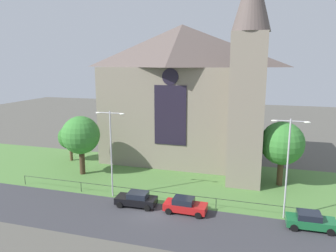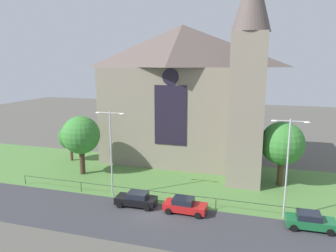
# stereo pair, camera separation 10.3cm
# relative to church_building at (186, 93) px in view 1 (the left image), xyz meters

# --- Properties ---
(ground) EXTENTS (160.00, 160.00, 0.00)m
(ground) POSITION_rel_church_building_xyz_m (0.95, -7.93, -10.27)
(ground) COLOR #56544C
(road_asphalt) EXTENTS (120.00, 8.00, 0.01)m
(road_asphalt) POSITION_rel_church_building_xyz_m (0.95, -19.93, -10.27)
(road_asphalt) COLOR #38383D
(road_asphalt) RESTS_ON ground
(grass_verge) EXTENTS (120.00, 20.00, 0.01)m
(grass_verge) POSITION_rel_church_building_xyz_m (0.95, -9.93, -10.27)
(grass_verge) COLOR #517F3D
(grass_verge) RESTS_ON ground
(church_building) EXTENTS (23.20, 16.20, 26.00)m
(church_building) POSITION_rel_church_building_xyz_m (0.00, 0.00, 0.00)
(church_building) COLOR gray
(church_building) RESTS_ON ground
(iron_railing) EXTENTS (31.12, 0.07, 1.13)m
(iron_railing) POSITION_rel_church_building_xyz_m (-0.77, -15.43, -9.30)
(iron_railing) COLOR black
(iron_railing) RESTS_ON ground
(tree_left_far) EXTENTS (3.57, 3.57, 5.43)m
(tree_left_far) POSITION_rel_church_building_xyz_m (-16.47, -5.23, -6.66)
(tree_left_far) COLOR brown
(tree_left_far) RESTS_ON ground
(tree_right_far) EXTENTS (5.16, 5.16, 7.81)m
(tree_right_far) POSITION_rel_church_building_xyz_m (13.43, -6.68, -5.09)
(tree_right_far) COLOR #4C3823
(tree_right_far) RESTS_ON ground
(tree_left_near) EXTENTS (4.98, 4.98, 7.81)m
(tree_left_near) POSITION_rel_church_building_xyz_m (-11.62, -10.03, -5.00)
(tree_left_near) COLOR #423021
(tree_left_near) RESTS_ON ground
(streetlamp_near) EXTENTS (3.37, 0.26, 9.57)m
(streetlamp_near) POSITION_rel_church_building_xyz_m (-4.50, -15.53, -4.31)
(streetlamp_near) COLOR #B2B2B7
(streetlamp_near) RESTS_ON ground
(streetlamp_far) EXTENTS (3.37, 0.26, 9.63)m
(streetlamp_far) POSITION_rel_church_building_xyz_m (13.48, -15.53, -4.28)
(streetlamp_far) COLOR #B2B2B7
(streetlamp_far) RESTS_ON ground
(parked_car_black) EXTENTS (4.28, 2.18, 1.51)m
(parked_car_black) POSITION_rel_church_building_xyz_m (-0.99, -17.10, -9.53)
(parked_car_black) COLOR black
(parked_car_black) RESTS_ON ground
(parked_car_red) EXTENTS (4.23, 2.08, 1.51)m
(parked_car_red) POSITION_rel_church_building_xyz_m (4.16, -17.12, -9.53)
(parked_car_red) COLOR #B21919
(parked_car_red) RESTS_ON ground
(parked_car_green) EXTENTS (4.26, 2.13, 1.51)m
(parked_car_green) POSITION_rel_church_building_xyz_m (15.63, -16.96, -9.53)
(parked_car_green) COLOR #196033
(parked_car_green) RESTS_ON ground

